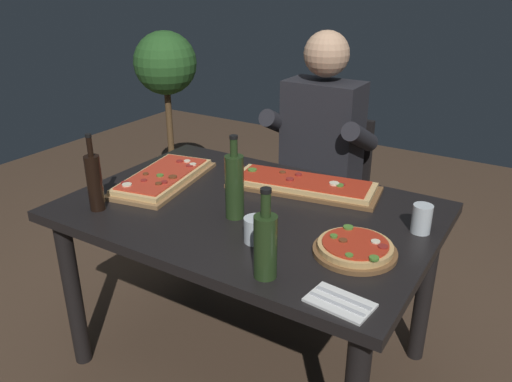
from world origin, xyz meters
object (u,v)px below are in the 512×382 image
object	(u,v)px
pizza_rectangular_front	(303,185)
tumbler_far_side	(256,230)
vinegar_bottle_green	(265,244)
pizza_round_far	(355,248)
dining_table	(249,229)
wine_bottle_dark	(235,185)
seated_diner	(318,151)
diner_chair	(325,190)
oil_bottle_amber	(94,181)
potted_plant_corner	(168,96)
pizza_rectangular_left	(163,178)
tumbler_near_camera	(422,219)

from	to	relation	value
pizza_rectangular_front	tumbler_far_side	distance (m)	0.49
pizza_rectangular_front	vinegar_bottle_green	distance (m)	0.69
pizza_round_far	tumbler_far_side	xyz separation A→B (m)	(-0.32, -0.10, 0.02)
dining_table	wine_bottle_dark	distance (m)	0.24
pizza_rectangular_front	seated_diner	world-z (taller)	seated_diner
dining_table	tumbler_far_side	xyz separation A→B (m)	(0.16, -0.22, 0.14)
pizza_rectangular_front	diner_chair	xyz separation A→B (m)	(-0.15, 0.58, -0.27)
diner_chair	seated_diner	world-z (taller)	seated_diner
dining_table	oil_bottle_amber	world-z (taller)	oil_bottle_amber
potted_plant_corner	diner_chair	bearing A→B (deg)	-11.14
dining_table	wine_bottle_dark	xyz separation A→B (m)	(0.00, -0.10, 0.22)
oil_bottle_amber	diner_chair	bearing A→B (deg)	70.01
wine_bottle_dark	potted_plant_corner	size ratio (longest dim) A/B	0.26
pizza_rectangular_left	potted_plant_corner	bearing A→B (deg)	130.08
wine_bottle_dark	seated_diner	xyz separation A→B (m)	(-0.06, 0.83, -0.12)
potted_plant_corner	pizza_round_far	bearing A→B (deg)	-33.57
pizza_rectangular_front	oil_bottle_amber	world-z (taller)	oil_bottle_amber
wine_bottle_dark	diner_chair	xyz separation A→B (m)	(-0.06, 0.95, -0.38)
vinegar_bottle_green	diner_chair	distance (m)	1.34
seated_diner	tumbler_far_side	bearing A→B (deg)	-76.93
pizza_rectangular_front	oil_bottle_amber	distance (m)	0.84
vinegar_bottle_green	tumbler_near_camera	world-z (taller)	vinegar_bottle_green
pizza_round_far	potted_plant_corner	bearing A→B (deg)	146.43
tumbler_near_camera	tumbler_far_side	size ratio (longest dim) A/B	1.18
seated_diner	potted_plant_corner	size ratio (longest dim) A/B	1.08
dining_table	seated_diner	bearing A→B (deg)	94.42
vinegar_bottle_green	seated_diner	world-z (taller)	seated_diner
pizza_rectangular_front	vinegar_bottle_green	size ratio (longest dim) A/B	2.29
pizza_rectangular_front	pizza_rectangular_left	distance (m)	0.61
diner_chair	tumbler_far_side	bearing A→B (deg)	-78.35
tumbler_near_camera	tumbler_far_side	bearing A→B (deg)	-141.49
diner_chair	potted_plant_corner	xyz separation A→B (m)	(-1.32, 0.26, 0.30)
pizza_rectangular_left	vinegar_bottle_green	xyz separation A→B (m)	(0.76, -0.40, 0.09)
pizza_rectangular_left	potted_plant_corner	world-z (taller)	potted_plant_corner
pizza_rectangular_front	pizza_round_far	bearing A→B (deg)	-45.35
pizza_rectangular_left	wine_bottle_dark	bearing A→B (deg)	-14.60
tumbler_far_side	potted_plant_corner	distance (m)	2.04
pizza_rectangular_left	pizza_round_far	distance (m)	0.95
oil_bottle_amber	wine_bottle_dark	bearing A→B (deg)	24.70
diner_chair	seated_diner	distance (m)	0.28
tumbler_near_camera	diner_chair	world-z (taller)	diner_chair
oil_bottle_amber	tumbler_far_side	world-z (taller)	oil_bottle_amber
seated_diner	pizza_rectangular_front	bearing A→B (deg)	-71.65
tumbler_far_side	potted_plant_corner	size ratio (longest dim) A/B	0.07
pizza_rectangular_left	oil_bottle_amber	bearing A→B (deg)	-94.91
dining_table	potted_plant_corner	world-z (taller)	potted_plant_corner
dining_table	seated_diner	xyz separation A→B (m)	(-0.06, 0.74, 0.10)
seated_diner	wine_bottle_dark	bearing A→B (deg)	-86.05
pizza_round_far	wine_bottle_dark	world-z (taller)	wine_bottle_dark
pizza_rectangular_left	oil_bottle_amber	distance (m)	0.36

